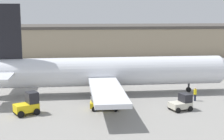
# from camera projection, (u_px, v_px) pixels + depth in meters

# --- Properties ---
(ground_plane) EXTENTS (400.00, 400.00, 0.00)m
(ground_plane) POSITION_uv_depth(u_px,v_px,m) (112.00, 94.00, 48.47)
(ground_plane) COLOR gray
(terminal_building) EXTENTS (72.74, 16.50, 7.71)m
(terminal_building) POSITION_uv_depth(u_px,v_px,m) (116.00, 40.00, 90.57)
(terminal_building) COLOR gray
(terminal_building) RESTS_ON ground_plane
(airplane) EXTENTS (38.67, 30.56, 12.55)m
(airplane) POSITION_uv_depth(u_px,v_px,m) (105.00, 72.00, 47.79)
(airplane) COLOR silver
(airplane) RESTS_ON ground_plane
(ground_crew_worker) EXTENTS (0.39, 0.39, 1.78)m
(ground_crew_worker) POSITION_uv_depth(u_px,v_px,m) (195.00, 94.00, 44.72)
(ground_crew_worker) COLOR #1E2338
(ground_crew_worker) RESTS_ON ground_plane
(baggage_tug) EXTENTS (3.18, 2.88, 2.54)m
(baggage_tug) POSITION_uv_depth(u_px,v_px,m) (28.00, 105.00, 38.98)
(baggage_tug) COLOR yellow
(baggage_tug) RESTS_ON ground_plane
(belt_loader_truck) EXTENTS (3.66, 2.33, 1.97)m
(belt_loader_truck) POSITION_uv_depth(u_px,v_px,m) (107.00, 102.00, 40.86)
(belt_loader_truck) COLOR yellow
(belt_loader_truck) RESTS_ON ground_plane
(pushback_tug) EXTENTS (2.84, 2.55, 1.95)m
(pushback_tug) POSITION_uv_depth(u_px,v_px,m) (182.00, 103.00, 40.64)
(pushback_tug) COLOR beige
(pushback_tug) RESTS_ON ground_plane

